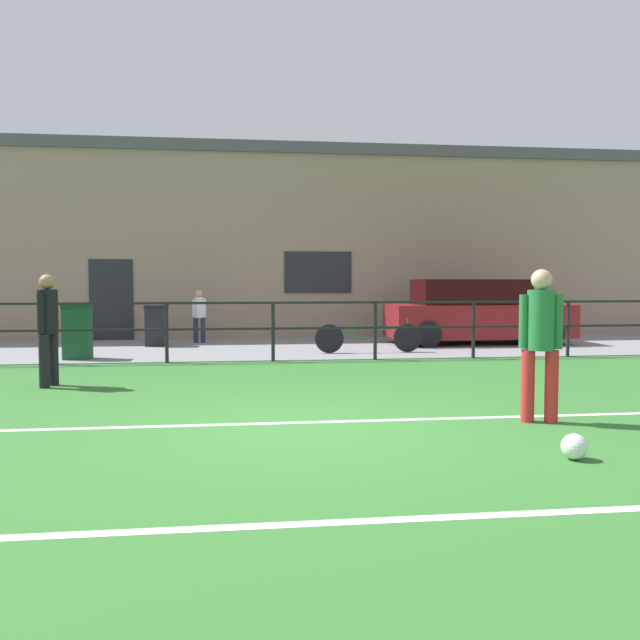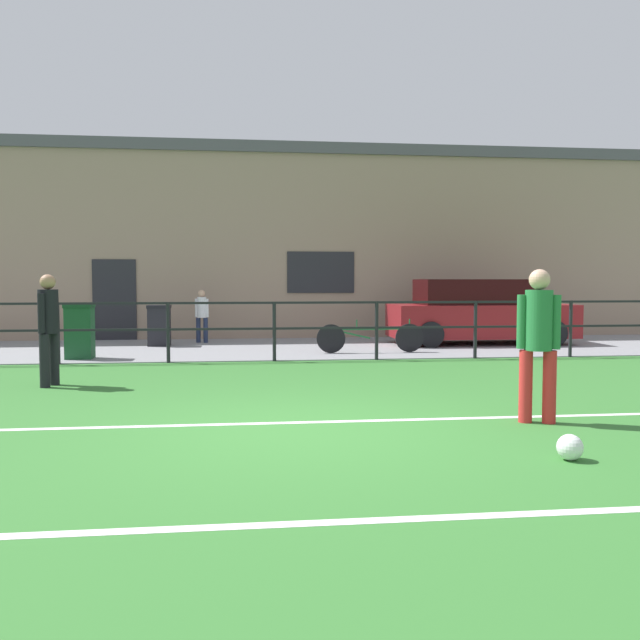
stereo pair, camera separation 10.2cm
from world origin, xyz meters
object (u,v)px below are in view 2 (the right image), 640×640
(soccer_ball_match, at_px, (570,447))
(bicycle_parked_1, at_px, (370,338))
(player_striker, at_px, (538,336))
(player_goalkeeper, at_px, (49,323))
(spectator_child, at_px, (202,313))
(trash_bin_1, at_px, (159,325))
(parked_car_red, at_px, (479,313))
(trash_bin_0, at_px, (80,331))

(soccer_ball_match, height_order, bicycle_parked_1, bicycle_parked_1)
(player_striker, bearing_deg, soccer_ball_match, 93.24)
(player_goalkeeper, distance_m, spectator_child, 6.85)
(spectator_child, relative_size, trash_bin_1, 1.36)
(parked_car_red, bearing_deg, trash_bin_0, -166.63)
(bicycle_parked_1, relative_size, trash_bin_1, 2.40)
(bicycle_parked_1, relative_size, trash_bin_0, 2.13)
(bicycle_parked_1, bearing_deg, trash_bin_1, 155.95)
(soccer_ball_match, bearing_deg, player_striker, 75.31)
(bicycle_parked_1, bearing_deg, parked_car_red, 29.34)
(player_goalkeeper, height_order, player_striker, player_striker)
(soccer_ball_match, xyz_separation_m, trash_bin_1, (-4.70, 10.68, 0.39))
(player_goalkeeper, distance_m, parked_car_red, 10.17)
(parked_car_red, bearing_deg, trash_bin_1, 177.19)
(spectator_child, distance_m, parked_car_red, 6.78)
(player_goalkeeper, distance_m, bicycle_parked_1, 6.75)
(parked_car_red, bearing_deg, player_striker, -106.19)
(soccer_ball_match, distance_m, spectator_child, 11.99)
(player_goalkeeper, xyz_separation_m, trash_bin_0, (-0.34, 3.41, -0.37))
(spectator_child, xyz_separation_m, parked_car_red, (6.70, -1.08, 0.00))
(player_striker, bearing_deg, bicycle_parked_1, -68.38)
(soccer_ball_match, distance_m, bicycle_parked_1, 8.61)
(soccer_ball_match, height_order, trash_bin_1, trash_bin_1)
(bicycle_parked_1, bearing_deg, player_striker, -86.32)
(trash_bin_0, bearing_deg, bicycle_parked_1, 4.09)
(player_striker, bearing_deg, player_goalkeeper, -10.75)
(player_striker, height_order, trash_bin_1, player_striker)
(parked_car_red, bearing_deg, player_goalkeeper, -147.14)
(player_striker, xyz_separation_m, trash_bin_1, (-5.09, 9.17, -0.44))
(soccer_ball_match, bearing_deg, trash_bin_1, 113.76)
(player_striker, relative_size, trash_bin_1, 1.74)
(player_goalkeeper, xyz_separation_m, player_striker, (5.99, -3.28, 0.02))
(parked_car_red, bearing_deg, spectator_child, 170.87)
(soccer_ball_match, distance_m, trash_bin_1, 11.67)
(trash_bin_1, bearing_deg, player_goalkeeper, -98.64)
(spectator_child, relative_size, parked_car_red, 0.30)
(player_goalkeeper, height_order, bicycle_parked_1, player_goalkeeper)
(player_striker, distance_m, trash_bin_0, 9.22)
(spectator_child, bearing_deg, soccer_ball_match, 128.89)
(player_striker, height_order, trash_bin_0, player_striker)
(player_striker, distance_m, soccer_ball_match, 1.76)
(parked_car_red, xyz_separation_m, bicycle_parked_1, (-3.01, -1.69, -0.42))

